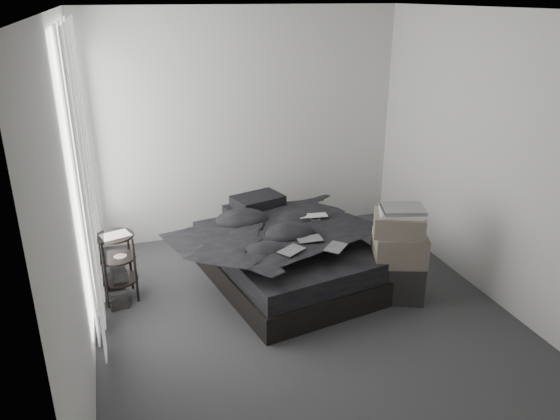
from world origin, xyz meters
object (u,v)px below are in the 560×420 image
object	(u,v)px
bed	(287,269)
laptop	(314,212)
side_stand	(118,267)
box_lower	(395,279)

from	to	relation	value
bed	laptop	distance (m)	0.64
laptop	side_stand	bearing A→B (deg)	-173.69
bed	side_stand	distance (m)	1.63
laptop	box_lower	distance (m)	1.03
laptop	box_lower	xyz separation A→B (m)	(0.56, -0.72, -0.48)
side_stand	box_lower	size ratio (longest dim) A/B	1.29
bed	laptop	bearing A→B (deg)	7.50
bed	laptop	size ratio (longest dim) A/B	6.24
laptop	side_stand	xyz separation A→B (m)	(-1.94, 0.04, -0.34)
laptop	side_stand	world-z (taller)	laptop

